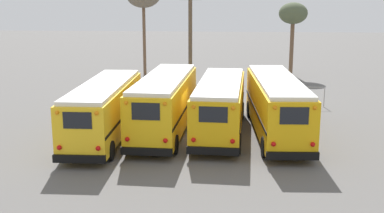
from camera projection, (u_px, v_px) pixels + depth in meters
name	position (u px, v px, depth m)	size (l,w,h in m)	color
ground_plane	(192.00, 136.00, 26.69)	(160.00, 160.00, 0.00)	#5B5956
school_bus_0	(105.00, 109.00, 25.93)	(2.60, 10.07, 3.03)	yellow
school_bus_1	(165.00, 102.00, 26.98)	(2.85, 10.29, 3.23)	yellow
school_bus_2	(220.00, 105.00, 26.76)	(2.91, 9.83, 3.04)	#EAAA0F
school_bus_3	(276.00, 104.00, 26.60)	(2.96, 10.83, 3.18)	#EAAA0F
utility_pole	(190.00, 38.00, 38.74)	(1.80, 0.31, 8.35)	brown
bare_tree_0	(293.00, 15.00, 46.13)	(2.74, 2.74, 6.99)	brown
fence_line	(200.00, 91.00, 34.07)	(17.37, 0.06, 1.42)	#939399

